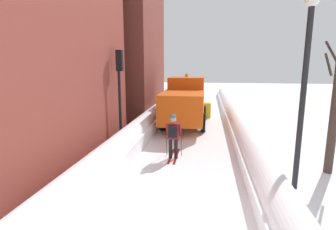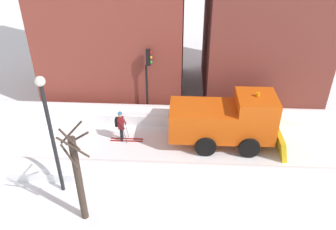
{
  "view_description": "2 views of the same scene",
  "coord_description": "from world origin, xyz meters",
  "px_view_note": "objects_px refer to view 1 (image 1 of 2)",
  "views": [
    {
      "loc": [
        0.75,
        -5.19,
        3.7
      ],
      "look_at": [
        -1.25,
        8.2,
        1.11
      ],
      "focal_mm": 28.26,
      "sensor_mm": 36.0,
      "label": 1
    },
    {
      "loc": [
        14.45,
        8.17,
        10.76
      ],
      "look_at": [
        -0.72,
        7.32,
        1.58
      ],
      "focal_mm": 35.87,
      "sensor_mm": 36.0,
      "label": 2
    }
  ],
  "objects_px": {
    "skier": "(173,134)",
    "bare_tree_near": "(335,111)",
    "street_lamp": "(305,71)",
    "plow_truck": "(185,102)",
    "traffic_light_pole": "(120,80)"
  },
  "relations": [
    {
      "from": "plow_truck",
      "to": "skier",
      "type": "distance_m",
      "value": 5.67
    },
    {
      "from": "street_lamp",
      "to": "bare_tree_near",
      "type": "relative_size",
      "value": 1.24
    },
    {
      "from": "plow_truck",
      "to": "traffic_light_pole",
      "type": "height_order",
      "value": "traffic_light_pole"
    },
    {
      "from": "plow_truck",
      "to": "traffic_light_pole",
      "type": "distance_m",
      "value": 5.27
    },
    {
      "from": "skier",
      "to": "bare_tree_near",
      "type": "distance_m",
      "value": 5.67
    },
    {
      "from": "skier",
      "to": "traffic_light_pole",
      "type": "distance_m",
      "value": 3.49
    },
    {
      "from": "plow_truck",
      "to": "skier",
      "type": "height_order",
      "value": "plow_truck"
    },
    {
      "from": "bare_tree_near",
      "to": "plow_truck",
      "type": "bearing_deg",
      "value": 131.82
    },
    {
      "from": "skier",
      "to": "traffic_light_pole",
      "type": "bearing_deg",
      "value": 153.47
    },
    {
      "from": "skier",
      "to": "bare_tree_near",
      "type": "bearing_deg",
      "value": -5.87
    },
    {
      "from": "skier",
      "to": "traffic_light_pole",
      "type": "height_order",
      "value": "traffic_light_pole"
    },
    {
      "from": "bare_tree_near",
      "to": "street_lamp",
      "type": "bearing_deg",
      "value": -136.99
    },
    {
      "from": "traffic_light_pole",
      "to": "bare_tree_near",
      "type": "xyz_separation_m",
      "value": [
        8.05,
        -1.83,
        -0.85
      ]
    },
    {
      "from": "skier",
      "to": "street_lamp",
      "type": "bearing_deg",
      "value": -26.53
    },
    {
      "from": "street_lamp",
      "to": "skier",
      "type": "bearing_deg",
      "value": 153.47
    }
  ]
}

